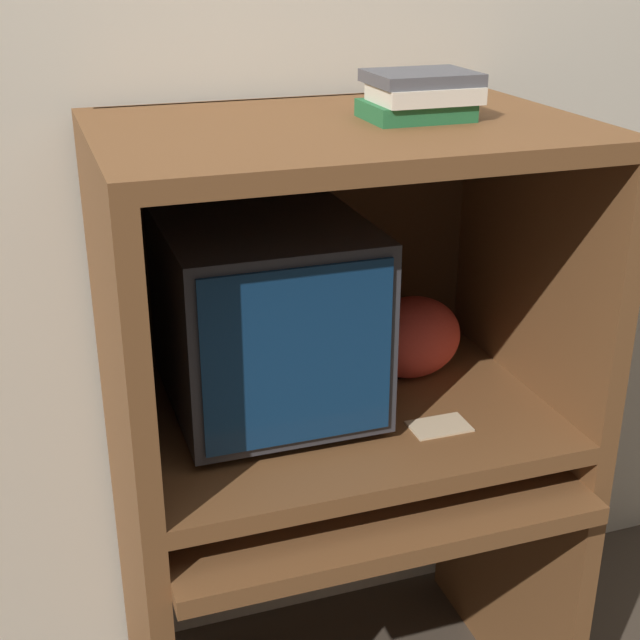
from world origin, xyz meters
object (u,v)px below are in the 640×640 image
keyboard (313,483)px  book_stack (420,95)px  snack_bag (412,337)px  crt_monitor (266,315)px  mouse (439,464)px

keyboard → book_stack: 0.74m
snack_bag → crt_monitor: bearing=-172.8°
crt_monitor → mouse: crt_monitor is taller
mouse → book_stack: 0.70m
book_stack → mouse: bearing=-83.4°
keyboard → mouse: (0.25, -0.02, 0.00)m
keyboard → mouse: bearing=-3.4°
keyboard → snack_bag: 0.39m
crt_monitor → snack_bag: bearing=7.2°
crt_monitor → mouse: 0.45m
crt_monitor → snack_bag: crt_monitor is taller
crt_monitor → keyboard: (0.04, -0.16, -0.28)m
snack_bag → book_stack: size_ratio=1.11×
mouse → book_stack: (-0.01, 0.13, 0.69)m
crt_monitor → mouse: (0.29, -0.18, -0.28)m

